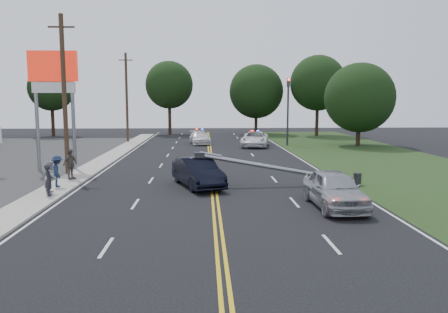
{
  "coord_description": "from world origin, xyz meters",
  "views": [
    {
      "loc": [
        -0.49,
        -15.82,
        4.74
      ],
      "look_at": [
        0.57,
        7.82,
        1.7
      ],
      "focal_mm": 35.0,
      "sensor_mm": 36.0,
      "label": 1
    }
  ],
  "objects_px": {
    "utility_pole_far": "(127,97)",
    "bystander_c": "(57,171)",
    "pylon_sign": "(53,81)",
    "bystander_d": "(70,164)",
    "traffic_signal": "(288,106)",
    "crashed_sedan": "(198,172)",
    "waiting_sedan": "(334,189)",
    "emergency_a": "(255,139)",
    "fallen_streetlight": "(289,170)",
    "emergency_b": "(200,138)",
    "utility_pole_mid": "(64,95)",
    "bystander_b": "(51,177)",
    "bystander_a": "(49,180)"
  },
  "relations": [
    {
      "from": "emergency_a",
      "to": "bystander_a",
      "type": "relative_size",
      "value": 3.65
    },
    {
      "from": "utility_pole_mid",
      "to": "bystander_c",
      "type": "distance_m",
      "value": 6.0
    },
    {
      "from": "utility_pole_far",
      "to": "bystander_a",
      "type": "bearing_deg",
      "value": -87.74
    },
    {
      "from": "utility_pole_far",
      "to": "crashed_sedan",
      "type": "distance_m",
      "value": 27.63
    },
    {
      "from": "emergency_a",
      "to": "bystander_c",
      "type": "distance_m",
      "value": 25.05
    },
    {
      "from": "crashed_sedan",
      "to": "bystander_a",
      "type": "bearing_deg",
      "value": -179.35
    },
    {
      "from": "traffic_signal",
      "to": "emergency_a",
      "type": "relative_size",
      "value": 1.24
    },
    {
      "from": "crashed_sedan",
      "to": "waiting_sedan",
      "type": "height_order",
      "value": "waiting_sedan"
    },
    {
      "from": "pylon_sign",
      "to": "fallen_streetlight",
      "type": "height_order",
      "value": "pylon_sign"
    },
    {
      "from": "utility_pole_far",
      "to": "emergency_b",
      "type": "xyz_separation_m",
      "value": [
        8.17,
        -2.12,
        -4.39
      ]
    },
    {
      "from": "waiting_sedan",
      "to": "emergency_a",
      "type": "distance_m",
      "value": 26.02
    },
    {
      "from": "crashed_sedan",
      "to": "waiting_sedan",
      "type": "distance_m",
      "value": 7.92
    },
    {
      "from": "bystander_b",
      "to": "bystander_d",
      "type": "bearing_deg",
      "value": -4.98
    },
    {
      "from": "utility_pole_mid",
      "to": "bystander_b",
      "type": "distance_m",
      "value": 7.21
    },
    {
      "from": "pylon_sign",
      "to": "emergency_b",
      "type": "distance_m",
      "value": 20.92
    },
    {
      "from": "traffic_signal",
      "to": "bystander_a",
      "type": "height_order",
      "value": "traffic_signal"
    },
    {
      "from": "utility_pole_mid",
      "to": "bystander_b",
      "type": "bearing_deg",
      "value": -80.55
    },
    {
      "from": "bystander_a",
      "to": "bystander_c",
      "type": "xyz_separation_m",
      "value": [
        -0.34,
        2.31,
        0.07
      ]
    },
    {
      "from": "utility_pole_mid",
      "to": "crashed_sedan",
      "type": "height_order",
      "value": "utility_pole_mid"
    },
    {
      "from": "bystander_c",
      "to": "bystander_d",
      "type": "xyz_separation_m",
      "value": [
        0.02,
        2.24,
        0.05
      ]
    },
    {
      "from": "bystander_b",
      "to": "bystander_c",
      "type": "height_order",
      "value": "bystander_c"
    },
    {
      "from": "bystander_c",
      "to": "crashed_sedan",
      "type": "bearing_deg",
      "value": -111.87
    },
    {
      "from": "fallen_streetlight",
      "to": "waiting_sedan",
      "type": "relative_size",
      "value": 1.91
    },
    {
      "from": "fallen_streetlight",
      "to": "bystander_d",
      "type": "xyz_separation_m",
      "value": [
        -12.58,
        1.94,
        0.1
      ]
    },
    {
      "from": "traffic_signal",
      "to": "crashed_sedan",
      "type": "relative_size",
      "value": 1.45
    },
    {
      "from": "pylon_sign",
      "to": "emergency_a",
      "type": "height_order",
      "value": "pylon_sign"
    },
    {
      "from": "emergency_b",
      "to": "bystander_c",
      "type": "distance_m",
      "value": 25.28
    },
    {
      "from": "pylon_sign",
      "to": "bystander_d",
      "type": "distance_m",
      "value": 6.76
    },
    {
      "from": "waiting_sedan",
      "to": "emergency_a",
      "type": "xyz_separation_m",
      "value": [
        -0.55,
        26.02,
        -0.05
      ]
    },
    {
      "from": "bystander_a",
      "to": "bystander_d",
      "type": "xyz_separation_m",
      "value": [
        -0.32,
        4.55,
        0.12
      ]
    },
    {
      "from": "utility_pole_far",
      "to": "bystander_c",
      "type": "distance_m",
      "value": 26.63
    },
    {
      "from": "utility_pole_mid",
      "to": "emergency_a",
      "type": "height_order",
      "value": "utility_pole_mid"
    },
    {
      "from": "bystander_a",
      "to": "bystander_d",
      "type": "height_order",
      "value": "bystander_d"
    },
    {
      "from": "traffic_signal",
      "to": "bystander_c",
      "type": "bearing_deg",
      "value": -126.86
    },
    {
      "from": "fallen_streetlight",
      "to": "crashed_sedan",
      "type": "xyz_separation_m",
      "value": [
        -5.06,
        0.01,
        -0.12
      ]
    },
    {
      "from": "utility_pole_mid",
      "to": "crashed_sedan",
      "type": "relative_size",
      "value": 2.06
    },
    {
      "from": "crashed_sedan",
      "to": "bystander_b",
      "type": "bearing_deg",
      "value": 174.57
    },
    {
      "from": "utility_pole_mid",
      "to": "waiting_sedan",
      "type": "relative_size",
      "value": 2.04
    },
    {
      "from": "traffic_signal",
      "to": "bystander_c",
      "type": "height_order",
      "value": "traffic_signal"
    },
    {
      "from": "emergency_b",
      "to": "crashed_sedan",
      "type": "bearing_deg",
      "value": -97.69
    },
    {
      "from": "pylon_sign",
      "to": "bystander_a",
      "type": "distance_m",
      "value": 10.29
    },
    {
      "from": "emergency_a",
      "to": "bystander_d",
      "type": "height_order",
      "value": "bystander_d"
    },
    {
      "from": "traffic_signal",
      "to": "utility_pole_mid",
      "type": "relative_size",
      "value": 0.7
    },
    {
      "from": "pylon_sign",
      "to": "bystander_c",
      "type": "distance_m",
      "value": 8.32
    },
    {
      "from": "utility_pole_mid",
      "to": "utility_pole_far",
      "type": "xyz_separation_m",
      "value": [
        0.0,
        22.0,
        0.0
      ]
    },
    {
      "from": "utility_pole_mid",
      "to": "waiting_sedan",
      "type": "bearing_deg",
      "value": -31.81
    },
    {
      "from": "fallen_streetlight",
      "to": "utility_pole_mid",
      "type": "bearing_deg",
      "value": 163.36
    },
    {
      "from": "utility_pole_mid",
      "to": "bystander_b",
      "type": "xyz_separation_m",
      "value": [
        0.97,
        -5.81,
        -4.15
      ]
    },
    {
      "from": "waiting_sedan",
      "to": "emergency_a",
      "type": "bearing_deg",
      "value": 89.75
    },
    {
      "from": "traffic_signal",
      "to": "waiting_sedan",
      "type": "distance_m",
      "value": 27.35
    }
  ]
}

